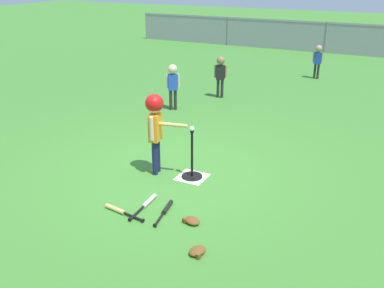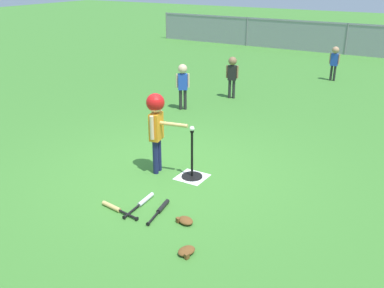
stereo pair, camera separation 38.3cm
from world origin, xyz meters
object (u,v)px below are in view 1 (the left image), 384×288
(glove_near_bats, at_px, (192,221))
(batting_tee, at_px, (192,170))
(spare_bat_wood, at_px, (119,211))
(spare_bat_black, at_px, (166,210))
(spare_bat_silver, at_px, (147,203))
(baseball_on_tee, at_px, (192,129))
(fielder_deep_center, at_px, (318,57))
(fielder_near_right, at_px, (173,81))
(glove_by_plate, at_px, (197,251))
(batter_child, at_px, (155,118))
(fielder_near_left, at_px, (220,71))

(glove_near_bats, bearing_deg, batting_tee, 117.03)
(spare_bat_wood, relative_size, spare_bat_black, 1.05)
(spare_bat_silver, bearing_deg, baseball_on_tee, 81.57)
(fielder_deep_center, bearing_deg, fielder_near_right, -116.21)
(fielder_near_right, relative_size, glove_by_plate, 4.09)
(batter_child, distance_m, spare_bat_silver, 1.35)
(batting_tee, xyz_separation_m, fielder_near_right, (-1.96, 2.89, 0.54))
(batter_child, distance_m, fielder_near_left, 4.50)
(fielder_near_left, bearing_deg, glove_near_bats, -69.77)
(batter_child, relative_size, fielder_near_left, 1.25)
(fielder_near_left, height_order, spare_bat_black, fielder_near_left)
(baseball_on_tee, relative_size, fielder_near_left, 0.07)
(fielder_near_left, distance_m, fielder_near_right, 1.51)
(batting_tee, bearing_deg, spare_bat_silver, -98.43)
(batting_tee, relative_size, spare_bat_wood, 1.15)
(batting_tee, xyz_separation_m, spare_bat_black, (0.16, -1.07, -0.10))
(fielder_deep_center, bearing_deg, spare_bat_wood, -94.18)
(spare_bat_silver, height_order, spare_bat_black, same)
(spare_bat_wood, bearing_deg, spare_bat_black, 29.48)
(spare_bat_black, bearing_deg, batting_tee, 98.40)
(batter_child, bearing_deg, baseball_on_tee, 10.80)
(spare_bat_silver, bearing_deg, batter_child, 113.42)
(fielder_deep_center, bearing_deg, glove_near_bats, -87.83)
(fielder_near_left, height_order, glove_near_bats, fielder_near_left)
(batting_tee, height_order, fielder_deep_center, fielder_deep_center)
(batting_tee, relative_size, fielder_near_right, 0.73)
(spare_bat_black, bearing_deg, fielder_deep_center, 89.26)
(fielder_deep_center, distance_m, fielder_near_right, 5.05)
(fielder_near_right, height_order, glove_near_bats, fielder_near_right)
(baseball_on_tee, bearing_deg, fielder_near_left, 108.28)
(glove_by_plate, bearing_deg, batting_tee, 118.92)
(batter_child, bearing_deg, fielder_near_right, 114.99)
(spare_bat_silver, distance_m, glove_by_plate, 1.27)
(spare_bat_black, bearing_deg, baseball_on_tee, 98.40)
(fielder_deep_center, distance_m, glove_by_plate, 9.16)
(spare_bat_wood, height_order, spare_bat_black, same)
(fielder_near_right, bearing_deg, spare_bat_silver, -65.38)
(fielder_near_left, bearing_deg, glove_by_plate, -68.53)
(glove_near_bats, bearing_deg, fielder_near_right, 122.21)
(batter_child, distance_m, spare_bat_wood, 1.55)
(batting_tee, distance_m, spare_bat_wood, 1.43)
(glove_by_plate, bearing_deg, fielder_near_right, 122.28)
(baseball_on_tee, bearing_deg, spare_bat_silver, -98.43)
(glove_by_plate, bearing_deg, spare_bat_silver, 149.22)
(batter_child, relative_size, fielder_deep_center, 1.32)
(batting_tee, relative_size, glove_by_plate, 2.99)
(fielder_deep_center, relative_size, spare_bat_black, 1.55)
(fielder_deep_center, bearing_deg, fielder_near_left, -118.42)
(batter_child, relative_size, spare_bat_black, 2.04)
(fielder_near_right, bearing_deg, fielder_near_left, 69.00)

